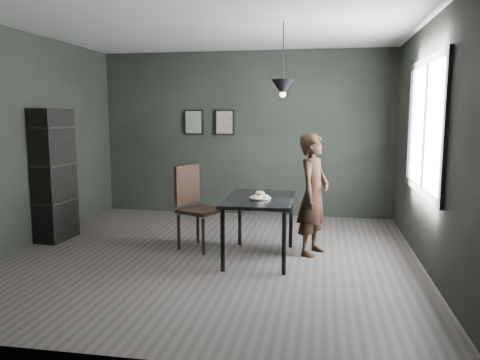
% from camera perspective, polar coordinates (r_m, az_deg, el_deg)
% --- Properties ---
extents(ground, '(5.00, 5.00, 0.00)m').
position_cam_1_polar(ground, '(5.89, -3.49, -9.18)').
color(ground, '#383230').
rests_on(ground, ground).
extents(back_wall, '(5.00, 0.10, 2.80)m').
position_cam_1_polar(back_wall, '(8.08, 0.60, 5.63)').
color(back_wall, black).
rests_on(back_wall, ground).
extents(ceiling, '(5.00, 5.00, 0.02)m').
position_cam_1_polar(ceiling, '(5.72, -3.74, 18.69)').
color(ceiling, silver).
rests_on(ceiling, ground).
extents(window_assembly, '(0.04, 1.96, 1.56)m').
position_cam_1_polar(window_assembly, '(5.78, 21.61, 6.08)').
color(window_assembly, white).
rests_on(window_assembly, ground).
extents(cafe_table, '(0.80, 1.20, 0.75)m').
position_cam_1_polar(cafe_table, '(5.62, 2.43, -2.95)').
color(cafe_table, black).
rests_on(cafe_table, ground).
extents(white_plate, '(0.23, 0.23, 0.01)m').
position_cam_1_polar(white_plate, '(5.52, 2.46, -2.26)').
color(white_plate, white).
rests_on(white_plate, cafe_table).
extents(donut_pile, '(0.18, 0.18, 0.08)m').
position_cam_1_polar(donut_pile, '(5.51, 2.46, -1.90)').
color(donut_pile, beige).
rests_on(donut_pile, white_plate).
extents(woman, '(0.53, 0.64, 1.51)m').
position_cam_1_polar(woman, '(5.85, 8.93, -1.77)').
color(woman, black).
rests_on(woman, ground).
extents(wood_chair, '(0.61, 0.61, 1.08)m').
position_cam_1_polar(wood_chair, '(6.13, -5.59, -2.58)').
color(wood_chair, black).
rests_on(wood_chair, ground).
extents(shelf_unit, '(0.38, 0.63, 1.82)m').
position_cam_1_polar(shelf_unit, '(6.94, -21.77, 0.57)').
color(shelf_unit, black).
rests_on(shelf_unit, ground).
extents(pendant_lamp, '(0.28, 0.28, 0.86)m').
position_cam_1_polar(pendant_lamp, '(5.59, 5.24, 11.18)').
color(pendant_lamp, black).
rests_on(pendant_lamp, ground).
extents(framed_print_left, '(0.34, 0.04, 0.44)m').
position_cam_1_polar(framed_print_left, '(8.24, -5.66, 7.03)').
color(framed_print_left, black).
rests_on(framed_print_left, ground).
extents(framed_print_right, '(0.34, 0.04, 0.44)m').
position_cam_1_polar(framed_print_right, '(8.11, -1.89, 7.05)').
color(framed_print_right, black).
rests_on(framed_print_right, ground).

